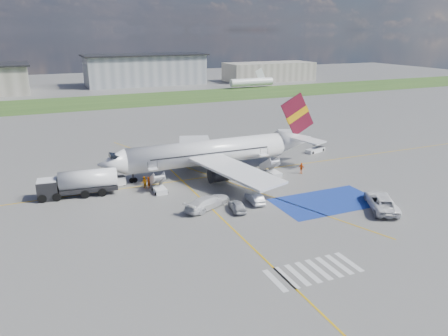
# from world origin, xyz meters

# --- Properties ---
(ground) EXTENTS (400.00, 400.00, 0.00)m
(ground) POSITION_xyz_m (0.00, 0.00, 0.00)
(ground) COLOR #60605E
(ground) RESTS_ON ground
(grass_strip) EXTENTS (400.00, 30.00, 0.01)m
(grass_strip) POSITION_xyz_m (0.00, 95.00, 0.01)
(grass_strip) COLOR #2D4C1E
(grass_strip) RESTS_ON ground
(taxiway_line_main) EXTENTS (120.00, 0.20, 0.01)m
(taxiway_line_main) POSITION_xyz_m (0.00, 12.00, 0.01)
(taxiway_line_main) COLOR gold
(taxiway_line_main) RESTS_ON ground
(taxiway_line_cross) EXTENTS (0.20, 60.00, 0.01)m
(taxiway_line_cross) POSITION_xyz_m (-5.00, -10.00, 0.01)
(taxiway_line_cross) COLOR gold
(taxiway_line_cross) RESTS_ON ground
(taxiway_line_diag) EXTENTS (20.71, 56.45, 0.01)m
(taxiway_line_diag) POSITION_xyz_m (0.00, 12.00, 0.01)
(taxiway_line_diag) COLOR gold
(taxiway_line_diag) RESTS_ON ground
(staging_box) EXTENTS (14.00, 8.00, 0.01)m
(staging_box) POSITION_xyz_m (10.00, -4.00, 0.01)
(staging_box) COLOR navy
(staging_box) RESTS_ON ground
(crosswalk) EXTENTS (9.00, 4.00, 0.01)m
(crosswalk) POSITION_xyz_m (-1.80, -18.00, 0.01)
(crosswalk) COLOR silver
(crosswalk) RESTS_ON ground
(terminal_centre) EXTENTS (48.00, 18.00, 12.00)m
(terminal_centre) POSITION_xyz_m (20.00, 135.00, 6.00)
(terminal_centre) COLOR gray
(terminal_centre) RESTS_ON ground
(terminal_east) EXTENTS (40.00, 16.00, 8.00)m
(terminal_east) POSITION_xyz_m (75.00, 128.00, 4.00)
(terminal_east) COLOR gray
(terminal_east) RESTS_ON ground
(airliner) EXTENTS (36.81, 32.95, 11.92)m
(airliner) POSITION_xyz_m (1.51, 14.00, 3.39)
(airliner) COLOR white
(airliner) RESTS_ON ground
(airstairs_fwd) EXTENTS (1.90, 5.20, 3.60)m
(airstairs_fwd) POSITION_xyz_m (-9.50, 8.70, 0.62)
(airstairs_fwd) COLOR white
(airstairs_fwd) RESTS_ON ground
(airstairs_aft) EXTENTS (1.90, 5.20, 3.60)m
(airstairs_aft) POSITION_xyz_m (9.00, 8.70, 0.62)
(airstairs_aft) COLOR white
(airstairs_aft) RESTS_ON ground
(fuel_tanker) EXTENTS (10.71, 3.90, 3.58)m
(fuel_tanker) POSITION_xyz_m (-20.01, 11.68, 1.50)
(fuel_tanker) COLOR black
(fuel_tanker) RESTS_ON ground
(gpu_cart) EXTENTS (1.89, 1.35, 1.47)m
(gpu_cart) POSITION_xyz_m (-14.22, 13.45, 0.66)
(gpu_cart) COLOR white
(gpu_cart) RESTS_ON ground
(belt_loader) EXTENTS (4.74, 2.80, 1.37)m
(belt_loader) POSITION_xyz_m (23.23, 17.55, 0.34)
(belt_loader) COLOR white
(belt_loader) RESTS_ON ground
(car_silver_a) EXTENTS (2.21, 4.16, 1.35)m
(car_silver_a) POSITION_xyz_m (-2.23, -1.94, 0.67)
(car_silver_a) COLOR #B4B6BC
(car_silver_a) RESTS_ON ground
(car_silver_b) EXTENTS (1.82, 4.26, 1.36)m
(car_silver_b) POSITION_xyz_m (1.03, -0.45, 0.68)
(car_silver_b) COLOR #BABCC2
(car_silver_b) RESTS_ON ground
(van_white_a) EXTENTS (5.77, 7.14, 2.44)m
(van_white_a) POSITION_xyz_m (15.09, -8.55, 1.22)
(van_white_a) COLOR white
(van_white_a) RESTS_ON ground
(van_white_b) EXTENTS (5.89, 4.45, 2.15)m
(van_white_b) POSITION_xyz_m (-5.29, 0.44, 1.07)
(van_white_b) COLOR silver
(van_white_b) RESTS_ON ground
(crew_fwd) EXTENTS (0.76, 0.71, 1.75)m
(crew_fwd) POSITION_xyz_m (-10.43, 10.72, 0.87)
(crew_fwd) COLOR #DC540B
(crew_fwd) RESTS_ON ground
(crew_nose) EXTENTS (0.92, 1.05, 1.80)m
(crew_nose) POSITION_xyz_m (-11.06, 10.85, 0.90)
(crew_nose) COLOR orange
(crew_nose) RESTS_ON ground
(crew_aft) EXTENTS (0.96, 1.12, 1.80)m
(crew_aft) POSITION_xyz_m (13.55, 7.56, 0.90)
(crew_aft) COLOR #F8620D
(crew_aft) RESTS_ON ground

